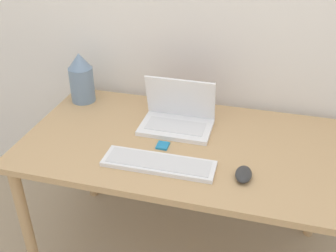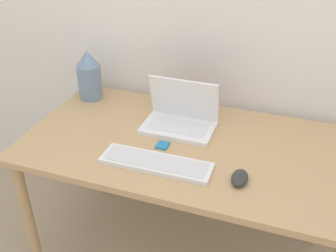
{
  "view_description": "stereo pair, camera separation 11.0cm",
  "coord_description": "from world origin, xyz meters",
  "px_view_note": "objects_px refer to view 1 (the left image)",
  "views": [
    {
      "loc": [
        0.31,
        -1.03,
        1.66
      ],
      "look_at": [
        -0.06,
        0.33,
        0.82
      ],
      "focal_mm": 42.0,
      "sensor_mm": 36.0,
      "label": 1
    },
    {
      "loc": [
        0.41,
        -1.0,
        1.66
      ],
      "look_at": [
        -0.06,
        0.33,
        0.82
      ],
      "focal_mm": 42.0,
      "sensor_mm": 36.0,
      "label": 2
    }
  ],
  "objects_px": {
    "mouse": "(244,174)",
    "mp3_player": "(163,146)",
    "laptop": "(178,117)",
    "keyboard": "(159,163)",
    "vase": "(81,78)"
  },
  "relations": [
    {
      "from": "laptop",
      "to": "mp3_player",
      "type": "height_order",
      "value": "laptop"
    },
    {
      "from": "laptop",
      "to": "vase",
      "type": "bearing_deg",
      "value": 166.51
    },
    {
      "from": "vase",
      "to": "mp3_player",
      "type": "distance_m",
      "value": 0.62
    },
    {
      "from": "laptop",
      "to": "mp3_player",
      "type": "distance_m",
      "value": 0.19
    },
    {
      "from": "mouse",
      "to": "mp3_player",
      "type": "bearing_deg",
      "value": 160.28
    },
    {
      "from": "vase",
      "to": "mp3_player",
      "type": "bearing_deg",
      "value": -31.04
    },
    {
      "from": "keyboard",
      "to": "mouse",
      "type": "bearing_deg",
      "value": 1.4
    },
    {
      "from": "laptop",
      "to": "mouse",
      "type": "xyz_separation_m",
      "value": [
        0.34,
        -0.31,
        -0.03
      ]
    },
    {
      "from": "keyboard",
      "to": "mouse",
      "type": "distance_m",
      "value": 0.34
    },
    {
      "from": "laptop",
      "to": "mp3_player",
      "type": "xyz_separation_m",
      "value": [
        -0.02,
        -0.18,
        -0.05
      ]
    },
    {
      "from": "keyboard",
      "to": "mp3_player",
      "type": "xyz_separation_m",
      "value": [
        -0.02,
        0.14,
        -0.01
      ]
    },
    {
      "from": "laptop",
      "to": "vase",
      "type": "height_order",
      "value": "vase"
    },
    {
      "from": "vase",
      "to": "mp3_player",
      "type": "xyz_separation_m",
      "value": [
        0.52,
        -0.31,
        -0.12
      ]
    },
    {
      "from": "laptop",
      "to": "mouse",
      "type": "bearing_deg",
      "value": -42.71
    },
    {
      "from": "mouse",
      "to": "vase",
      "type": "distance_m",
      "value": 0.99
    }
  ]
}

